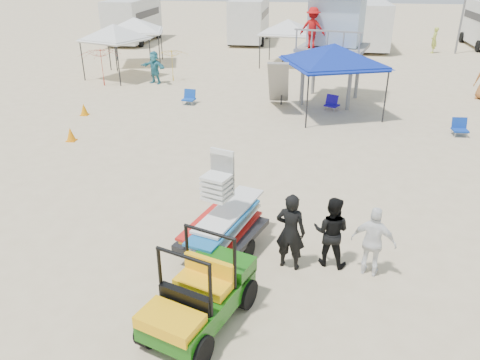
# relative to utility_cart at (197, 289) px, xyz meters

# --- Properties ---
(ground) EXTENTS (140.00, 140.00, 0.00)m
(ground) POSITION_rel_utility_cart_xyz_m (-0.26, 0.48, -0.80)
(ground) COLOR beige
(ground) RESTS_ON ground
(utility_cart) EXTENTS (1.82, 2.51, 1.72)m
(utility_cart) POSITION_rel_utility_cart_xyz_m (0.00, 0.00, 0.00)
(utility_cart) COLOR #14560D
(utility_cart) RESTS_ON ground
(surf_trailer) EXTENTS (1.95, 2.67, 2.15)m
(surf_trailer) POSITION_rel_utility_cart_xyz_m (0.00, 2.33, 0.08)
(surf_trailer) COLOR black
(surf_trailer) RESTS_ON ground
(man_left) EXTENTS (0.71, 0.55, 1.75)m
(man_left) POSITION_rel_utility_cart_xyz_m (1.52, 2.03, 0.07)
(man_left) COLOR black
(man_left) RESTS_ON ground
(man_mid) EXTENTS (0.90, 0.77, 1.60)m
(man_mid) POSITION_rel_utility_cart_xyz_m (2.37, 2.28, -0.00)
(man_mid) COLOR black
(man_mid) RESTS_ON ground
(man_right) EXTENTS (0.99, 0.62, 1.56)m
(man_right) POSITION_rel_utility_cart_xyz_m (3.22, 2.03, -0.02)
(man_right) COLOR white
(man_right) RESTS_ON ground
(lifeguard_tower) EXTENTS (3.44, 3.44, 4.57)m
(lifeguard_tower) POSITION_rel_utility_cart_xyz_m (2.58, 15.46, 2.60)
(lifeguard_tower) COLOR gray
(lifeguard_tower) RESTS_ON ground
(canopy_blue) EXTENTS (4.46, 4.46, 3.33)m
(canopy_blue) POSITION_rel_utility_cart_xyz_m (2.63, 13.45, 1.98)
(canopy_blue) COLOR black
(canopy_blue) RESTS_ON ground
(canopy_white_a) EXTENTS (3.51, 3.51, 3.30)m
(canopy_white_a) POSITION_rel_utility_cart_xyz_m (-8.80, 18.32, 1.95)
(canopy_white_a) COLOR black
(canopy_white_a) RESTS_ON ground
(canopy_white_b) EXTENTS (3.78, 3.78, 3.23)m
(canopy_white_b) POSITION_rel_utility_cart_xyz_m (-9.05, 22.11, 1.88)
(canopy_white_b) COLOR black
(canopy_white_b) RESTS_ON ground
(canopy_white_c) EXTENTS (3.30, 3.30, 3.16)m
(canopy_white_c) POSITION_rel_utility_cart_xyz_m (0.22, 23.22, 1.81)
(canopy_white_c) COLOR black
(canopy_white_c) RESTS_ON ground
(umbrella_a) EXTENTS (2.76, 2.79, 1.94)m
(umbrella_a) POSITION_rel_utility_cart_xyz_m (-8.95, 16.58, 0.17)
(umbrella_a) COLOR red
(umbrella_a) RESTS_ON ground
(umbrella_b) EXTENTS (2.49, 2.50, 1.70)m
(umbrella_b) POSITION_rel_utility_cart_xyz_m (-5.62, 18.15, 0.05)
(umbrella_b) COLOR gold
(umbrella_b) RESTS_ON ground
(cone_near) EXTENTS (0.34, 0.34, 0.50)m
(cone_near) POSITION_rel_utility_cart_xyz_m (-7.68, 11.62, -0.55)
(cone_near) COLOR orange
(cone_near) RESTS_ON ground
(cone_far) EXTENTS (0.34, 0.34, 0.50)m
(cone_far) POSITION_rel_utility_cart_xyz_m (-6.76, 8.60, -0.55)
(cone_far) COLOR orange
(cone_far) RESTS_ON ground
(beach_chair_a) EXTENTS (0.60, 0.64, 0.64)m
(beach_chair_a) POSITION_rel_utility_cart_xyz_m (-3.68, 14.00, -0.49)
(beach_chair_a) COLOR #0F40A5
(beach_chair_a) RESTS_ON ground
(beach_chair_b) EXTENTS (0.56, 0.60, 0.64)m
(beach_chair_b) POSITION_rel_utility_cart_xyz_m (7.42, 11.37, -0.49)
(beach_chair_b) COLOR #0D3397
(beach_chair_b) RESTS_ON ground
(beach_chair_c) EXTENTS (0.72, 0.80, 0.64)m
(beach_chair_c) POSITION_rel_utility_cart_xyz_m (2.75, 14.00, -0.49)
(beach_chair_c) COLOR #1E0E98
(beach_chair_c) RESTS_ON ground
(rv_far_left) EXTENTS (2.64, 6.80, 3.25)m
(rv_far_left) POSITION_rel_utility_cart_xyz_m (-12.27, 30.47, 1.00)
(rv_far_left) COLOR silver
(rv_far_left) RESTS_ON ground
(rv_mid_left) EXTENTS (2.65, 6.50, 3.25)m
(rv_mid_left) POSITION_rel_utility_cart_xyz_m (-3.27, 31.97, 1.00)
(rv_mid_left) COLOR silver
(rv_mid_left) RESTS_ON ground
(rv_mid_right) EXTENTS (2.64, 7.00, 3.25)m
(rv_mid_right) POSITION_rel_utility_cart_xyz_m (5.73, 30.47, 1.00)
(rv_mid_right) COLOR silver
(rv_mid_right) RESTS_ON ground
(distant_beachgoers) EXTENTS (17.68, 13.00, 1.80)m
(distant_beachgoers) POSITION_rel_utility_cart_xyz_m (1.93, 19.25, 0.07)
(distant_beachgoers) COLOR teal
(distant_beachgoers) RESTS_ON ground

